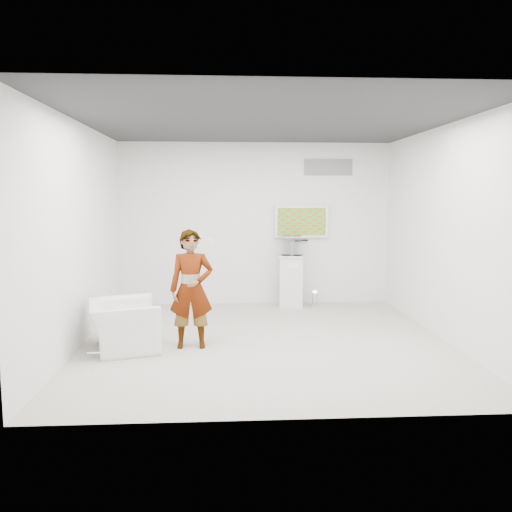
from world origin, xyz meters
name	(u,v)px	position (x,y,z in m)	size (l,w,h in m)	color
room	(266,234)	(0.00, 0.00, 1.50)	(5.01, 5.01, 3.00)	beige
tv	(301,221)	(0.85, 2.45, 1.55)	(1.00, 0.08, 0.60)	silver
logo_decal	(328,167)	(1.35, 2.49, 2.55)	(0.90, 0.02, 0.30)	slate
person	(191,289)	(-1.01, -0.23, 0.79)	(0.58, 0.38, 1.58)	white
armchair	(124,325)	(-1.90, -0.27, 0.32)	(0.98, 0.86, 0.64)	white
pedestal	(291,281)	(0.64, 2.19, 0.48)	(0.46, 0.46, 0.95)	silver
floor_uplight	(315,299)	(1.07, 2.13, 0.14)	(0.19, 0.19, 0.29)	silver
vitrine	(292,245)	(0.64, 2.19, 1.13)	(0.35, 0.35, 0.35)	silver
console	(292,248)	(0.64, 2.19, 1.08)	(0.06, 0.18, 0.24)	silver
wii_remote	(210,240)	(-0.77, -0.07, 1.42)	(0.03, 0.12, 0.03)	silver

